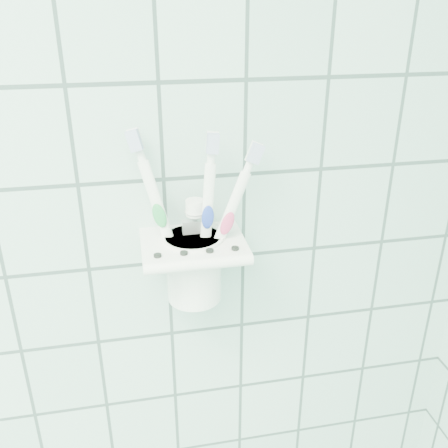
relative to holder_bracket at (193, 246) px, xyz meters
name	(u,v)px	position (x,y,z in m)	size (l,w,h in m)	color
holder_bracket	(193,246)	(0.00, 0.00, 0.00)	(0.13, 0.11, 0.04)	white
cup	(194,265)	(0.00, 0.00, -0.03)	(0.08, 0.08, 0.09)	white
toothbrush_pink	(184,216)	(-0.01, 0.00, 0.04)	(0.06, 0.04, 0.22)	white
toothbrush_blue	(200,219)	(0.01, 0.00, 0.04)	(0.03, 0.02, 0.22)	white
toothbrush_orange	(193,224)	(0.00, -0.02, 0.04)	(0.08, 0.03, 0.21)	white
toothpaste_tube	(195,238)	(0.00, 0.02, 0.00)	(0.04, 0.03, 0.13)	silver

